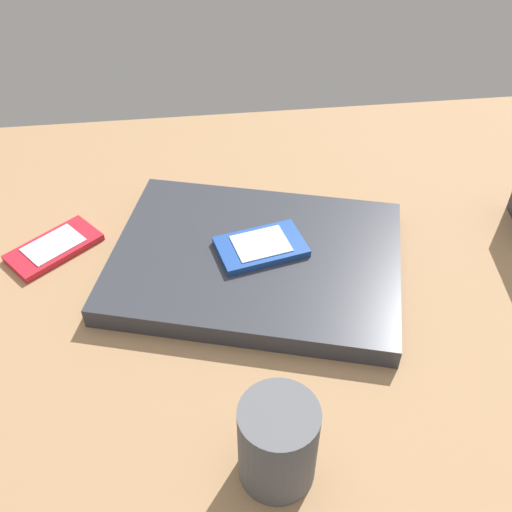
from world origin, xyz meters
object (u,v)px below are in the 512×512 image
laptop_closed (256,260)px  pen_cup (278,443)px  cell_phone_on_laptop (261,247)px  cell_phone_on_desk (54,247)px

laptop_closed → pen_cup: bearing=-76.3°
cell_phone_on_laptop → pen_cup: size_ratio=1.25×
cell_phone_on_laptop → cell_phone_on_desk: cell_phone_on_laptop is taller
cell_phone_on_desk → pen_cup: size_ratio=1.34×
laptop_closed → pen_cup: pen_cup is taller
laptop_closed → cell_phone_on_laptop: (0.66, 0.44, 1.77)cm
cell_phone_on_desk → pen_cup: 40.42cm
cell_phone_on_laptop → cell_phone_on_desk: bearing=167.0°
laptop_closed → pen_cup: (-1.35, -26.23, 3.31)cm
cell_phone_on_laptop → cell_phone_on_desk: (-25.59, 5.89, -2.59)cm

